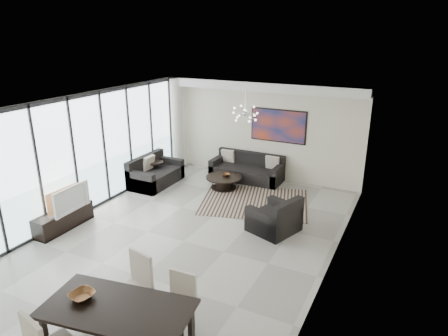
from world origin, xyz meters
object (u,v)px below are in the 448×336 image
Objects in this scene: television at (68,198)px; dining_table at (118,312)px; tv_console at (64,219)px; coffee_table at (224,182)px; sofa_main at (247,171)px.

television reaches higher than dining_table.
tv_console is 1.42× the size of television.
coffee_table is 0.71× the size of tv_console.
dining_table reaches higher than sofa_main.
coffee_table is 1.01× the size of television.
television is at bearing -118.50° from coffee_table.
tv_console reaches higher than coffee_table.
sofa_main is 2.12× the size of television.
tv_console is at bearing 146.91° from dining_table.
television is at bearing 23.29° from tv_console.
television reaches higher than tv_console.
coffee_table is at bearing 60.09° from tv_console.
tv_console is at bearing -119.91° from coffee_table.
dining_table reaches higher than tv_console.
sofa_main is at bearing 72.94° from coffee_table.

